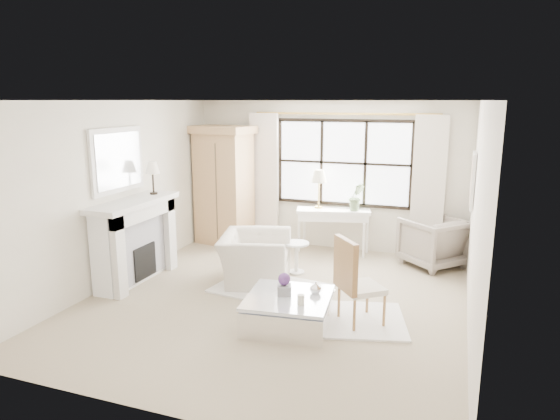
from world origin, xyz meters
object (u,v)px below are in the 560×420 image
at_px(club_armchair, 255,258).
at_px(coffee_table, 288,311).
at_px(armoire, 224,185).
at_px(console_table, 333,231).

height_order(club_armchair, coffee_table, club_armchair).
distance_m(armoire, club_armchair, 2.35).
bearing_deg(armoire, console_table, 13.84).
height_order(armoire, coffee_table, armoire).
relative_size(console_table, coffee_table, 1.24).
height_order(armoire, console_table, armoire).
bearing_deg(console_table, club_armchair, -126.08).
bearing_deg(console_table, armoire, 168.62).
distance_m(club_armchair, coffee_table, 1.60).
bearing_deg(console_table, coffee_table, -100.27).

